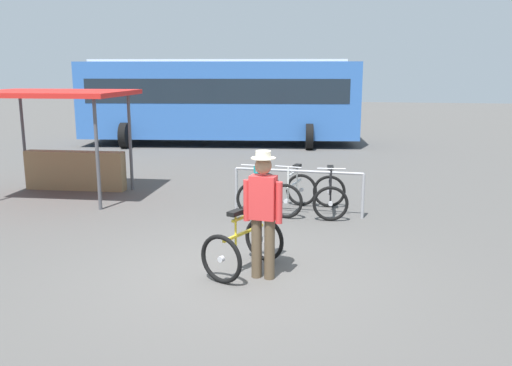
# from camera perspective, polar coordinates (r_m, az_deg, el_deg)

# --- Properties ---
(ground_plane) EXTENTS (80.00, 80.00, 0.00)m
(ground_plane) POSITION_cam_1_polar(r_m,az_deg,el_deg) (7.47, -2.08, -9.63)
(ground_plane) COLOR #514F4C
(bike_rack_rail) EXTENTS (2.50, 0.22, 0.88)m
(bike_rack_rail) POSITION_cam_1_polar(r_m,az_deg,el_deg) (10.30, 4.47, 0.11)
(bike_rack_rail) COLOR #99999E
(bike_rack_rail) RESTS_ON ground
(racked_bike_teal) EXTENTS (0.73, 1.15, 0.98)m
(racked_bike_teal) POSITION_cam_1_polar(r_m,az_deg,el_deg) (10.68, 0.34, -0.90)
(racked_bike_teal) COLOR black
(racked_bike_teal) RESTS_ON ground
(racked_bike_white) EXTENTS (0.86, 1.20, 0.97)m
(racked_bike_white) POSITION_cam_1_polar(r_m,az_deg,el_deg) (10.55, 4.04, -1.10)
(racked_bike_white) COLOR black
(racked_bike_white) RESTS_ON ground
(racked_bike_black) EXTENTS (0.73, 1.14, 0.97)m
(racked_bike_black) POSITION_cam_1_polar(r_m,az_deg,el_deg) (10.46, 7.83, -1.30)
(racked_bike_black) COLOR black
(racked_bike_black) RESTS_ON ground
(featured_bicycle) EXTENTS (1.04, 1.26, 1.09)m
(featured_bicycle) POSITION_cam_1_polar(r_m,az_deg,el_deg) (7.51, -0.75, -5.57)
(featured_bicycle) COLOR black
(featured_bicycle) RESTS_ON ground
(person_with_featured_bike) EXTENTS (0.53, 0.32, 1.72)m
(person_with_featured_bike) POSITION_cam_1_polar(r_m,az_deg,el_deg) (7.06, 0.76, -2.83)
(person_with_featured_bike) COLOR brown
(person_with_featured_bike) RESTS_ON ground
(bus_distant) EXTENTS (10.22, 4.16, 3.08)m
(bus_distant) POSITION_cam_1_polar(r_m,az_deg,el_deg) (20.07, -3.83, 9.08)
(bus_distant) COLOR #3366B7
(bus_distant) RESTS_ON ground
(market_stall) EXTENTS (3.19, 2.42, 2.30)m
(market_stall) POSITION_cam_1_polar(r_m,az_deg,el_deg) (12.63, -19.68, 5.13)
(market_stall) COLOR #4C4C51
(market_stall) RESTS_ON ground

